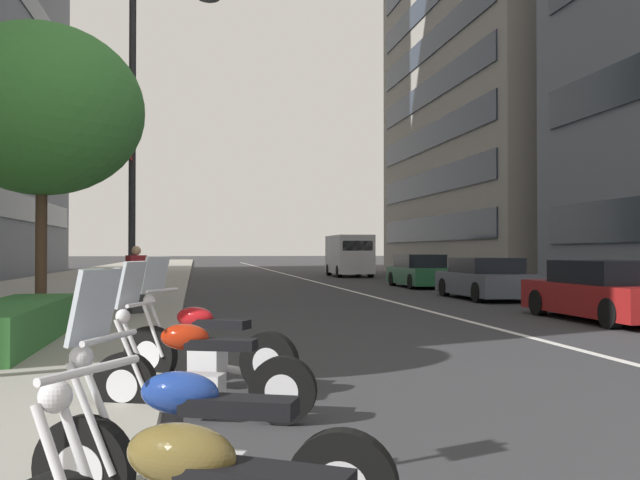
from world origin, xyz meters
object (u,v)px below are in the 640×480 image
object	(u,v)px
car_far_down_avenue	(485,279)
street_tree_near_plaza_corner	(42,110)
delivery_van_ahead	(349,255)
motorcycle_by_sign_pole	(201,453)
car_mid_block_traffic	(420,272)
pedestrian_on_plaza	(136,280)
motorcycle_second_in_row	(205,348)
street_lamp_with_banners	(145,116)
motorcycle_far_end_row	(198,374)
car_lead_in_lane	(606,292)

from	to	relation	value
car_far_down_avenue	street_tree_near_plaza_corner	bearing A→B (deg)	119.77
delivery_van_ahead	motorcycle_by_sign_pole	bearing A→B (deg)	167.77
car_mid_block_traffic	street_tree_near_plaza_corner	xyz separation A→B (m)	(-14.09, 12.43, 3.66)
street_tree_near_plaza_corner	pedestrian_on_plaza	distance (m)	4.23
motorcycle_by_sign_pole	delivery_van_ahead	distance (m)	38.13
motorcycle_second_in_row	street_lamp_with_banners	world-z (taller)	street_lamp_with_banners
car_far_down_avenue	pedestrian_on_plaza	xyz separation A→B (m)	(-4.90, 10.53, 0.27)
car_mid_block_traffic	street_tree_near_plaza_corner	distance (m)	19.14
motorcycle_far_end_row	motorcycle_second_in_row	distance (m)	1.52
motorcycle_by_sign_pole	car_mid_block_traffic	size ratio (longest dim) A/B	0.44
motorcycle_by_sign_pole	street_tree_near_plaza_corner	world-z (taller)	street_tree_near_plaza_corner
car_lead_in_lane	street_lamp_with_banners	distance (m)	12.05
car_mid_block_traffic	street_lamp_with_banners	xyz separation A→B (m)	(-9.94, 10.74, 4.40)
motorcycle_second_in_row	delivery_van_ahead	world-z (taller)	delivery_van_ahead
car_lead_in_lane	street_lamp_with_banners	size ratio (longest dim) A/B	0.54
motorcycle_by_sign_pole	motorcycle_far_end_row	world-z (taller)	motorcycle_far_end_row
pedestrian_on_plaza	motorcycle_far_end_row	bearing A→B (deg)	-24.20
motorcycle_by_sign_pole	car_lead_in_lane	bearing A→B (deg)	-109.61
delivery_van_ahead	car_mid_block_traffic	bearing A→B (deg)	-177.01
motorcycle_second_in_row	car_mid_block_traffic	world-z (taller)	motorcycle_second_in_row
motorcycle_by_sign_pole	pedestrian_on_plaza	xyz separation A→B (m)	(12.28, 1.35, 0.47)
car_lead_in_lane	delivery_van_ahead	bearing A→B (deg)	-0.46
car_lead_in_lane	car_far_down_avenue	size ratio (longest dim) A/B	1.00
car_far_down_avenue	delivery_van_ahead	distance (m)	19.85
car_mid_block_traffic	street_tree_near_plaza_corner	size ratio (longest dim) A/B	0.79
motorcycle_by_sign_pole	motorcycle_second_in_row	xyz separation A→B (m)	(4.06, -0.08, 0.02)
street_lamp_with_banners	street_tree_near_plaza_corner	size ratio (longest dim) A/B	1.41
motorcycle_by_sign_pole	car_lead_in_lane	size ratio (longest dim) A/B	0.45
street_lamp_with_banners	delivery_van_ahead	bearing A→B (deg)	-24.94
street_lamp_with_banners	street_tree_near_plaza_corner	world-z (taller)	street_lamp_with_banners
motorcycle_far_end_row	delivery_van_ahead	size ratio (longest dim) A/B	0.39
motorcycle_second_in_row	car_far_down_avenue	bearing A→B (deg)	-92.92
motorcycle_by_sign_pole	car_far_down_avenue	size ratio (longest dim) A/B	0.45
motorcycle_far_end_row	pedestrian_on_plaza	distance (m)	9.84
street_tree_near_plaza_corner	motorcycle_by_sign_pole	bearing A→B (deg)	-163.91
street_tree_near_plaza_corner	car_far_down_avenue	bearing A→B (deg)	-60.97
delivery_van_ahead	motorcycle_far_end_row	bearing A→B (deg)	166.78
motorcycle_far_end_row	car_lead_in_lane	world-z (taller)	motorcycle_far_end_row
motorcycle_far_end_row	pedestrian_on_plaza	world-z (taller)	pedestrian_on_plaza
pedestrian_on_plaza	motorcycle_by_sign_pole	bearing A→B (deg)	-25.78
street_tree_near_plaza_corner	pedestrian_on_plaza	size ratio (longest dim) A/B	3.86
street_lamp_with_banners	street_tree_near_plaza_corner	bearing A→B (deg)	157.91
motorcycle_second_in_row	street_tree_near_plaza_corner	size ratio (longest dim) A/B	0.33
motorcycle_by_sign_pole	pedestrian_on_plaza	bearing A→B (deg)	-61.80
motorcycle_by_sign_pole	street_tree_near_plaza_corner	distance (m)	11.52
car_mid_block_traffic	delivery_van_ahead	xyz separation A→B (m)	(12.51, 0.30, 0.67)
motorcycle_far_end_row	street_tree_near_plaza_corner	size ratio (longest dim) A/B	0.35
motorcycle_far_end_row	motorcycle_second_in_row	xyz separation A→B (m)	(1.52, -0.08, 0.02)
motorcycle_far_end_row	street_lamp_with_banners	distance (m)	12.95
car_lead_in_lane	car_far_down_avenue	xyz separation A→B (m)	(7.07, -0.22, -0.00)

